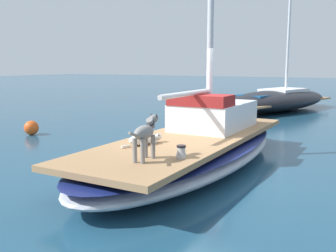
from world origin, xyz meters
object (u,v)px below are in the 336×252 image
Objects in this scene: deck_winch at (181,152)px; dog_white at (144,139)px; mooring_buoy at (31,128)px; sailboat_main at (191,151)px; coiled_rope at (143,140)px; dog_grey at (145,133)px; moored_boat_far_astern at (277,99)px.

dog_white is at bearing 151.64° from deck_winch.
deck_winch is 0.48× the size of mooring_buoy.
sailboat_main is 22.36× the size of coiled_rope.
dog_grey is at bearing -26.67° from mooring_buoy.
moored_boat_far_astern is at bearing 92.50° from dog_white.
dog_grey is 1.52m from coiled_rope.
deck_winch is at bearing 40.22° from dog_grey.
dog_white is 1.25m from deck_winch.
coiled_rope is (-1.28, 0.83, -0.08)m from deck_winch.
coiled_rope is 5.70m from mooring_buoy.
dog_grey reaches higher than sailboat_main.
coiled_rope is 11.97m from moored_boat_far_astern.
mooring_buoy is (-6.19, 3.11, -0.86)m from dog_grey.
mooring_buoy is at bearing 171.22° from sailboat_main.
coiled_rope reaches higher than sailboat_main.
sailboat_main is 1.19m from coiled_rope.
dog_white is (-0.66, 0.96, -0.32)m from dog_grey.
dog_grey is 0.12× the size of moored_boat_far_astern.
dog_white is 0.11× the size of moored_boat_far_astern.
moored_boat_far_astern is at bearing 97.26° from deck_winch.
deck_winch is at bearing -82.74° from moored_boat_far_astern.
sailboat_main is 2.00m from deck_winch.
dog_grey is at bearing -84.83° from moored_boat_far_astern.
deck_winch is 0.03× the size of moored_boat_far_astern.
dog_white reaches higher than sailboat_main.
dog_white reaches higher than coiled_rope.
dog_white is 2.88× the size of coiled_rope.
sailboat_main is at bearing -8.78° from mooring_buoy.
dog_white is at bearing -21.21° from mooring_buoy.
moored_boat_far_astern is at bearing 95.17° from dog_grey.
sailboat_main is at bearing 72.64° from dog_white.
dog_grey reaches higher than mooring_buoy.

